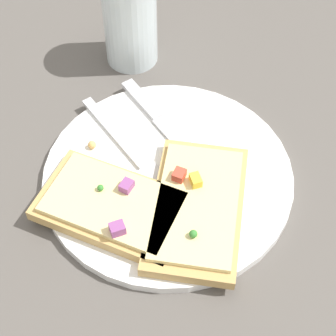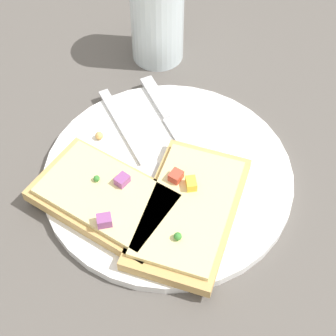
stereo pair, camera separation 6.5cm
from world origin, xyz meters
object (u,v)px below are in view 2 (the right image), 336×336
pizza_slice_corner (107,198)px  drinking_glass (157,19)px  fork (141,156)px  knife (173,122)px  plate (168,176)px  pizza_slice_main (186,211)px

pizza_slice_corner → drinking_glass: bearing=111.4°
fork → knife: bearing=119.3°
drinking_glass → plate: bearing=162.6°
pizza_slice_main → pizza_slice_corner: 0.09m
pizza_slice_main → pizza_slice_corner: size_ratio=1.05×
plate → knife: 0.08m
fork → knife: size_ratio=1.07×
knife → pizza_slice_main: bearing=-19.0°
knife → pizza_slice_corner: pizza_slice_corner is taller
pizza_slice_corner → drinking_glass: 0.27m
plate → drinking_glass: (0.21, -0.07, 0.06)m
plate → pizza_slice_corner: pizza_slice_corner is taller
plate → fork: bearing=32.9°
fork → pizza_slice_main: size_ratio=1.10×
fork → pizza_slice_corner: bearing=-55.0°
pizza_slice_corner → pizza_slice_main: bearing=21.7°
knife → drinking_glass: (0.14, -0.03, 0.05)m
knife → drinking_glass: 0.15m
fork → knife: knife is taller
plate → pizza_slice_main: size_ratio=1.48×
plate → knife: bearing=-25.5°
plate → pizza_slice_corner: (-0.01, 0.08, 0.02)m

